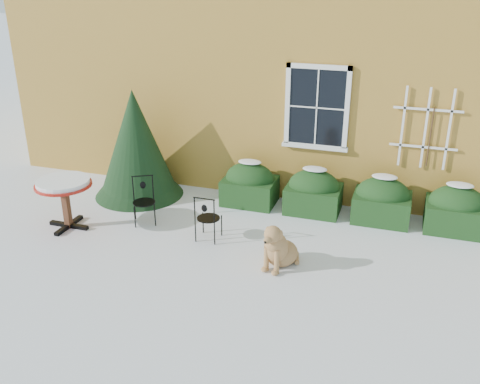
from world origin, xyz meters
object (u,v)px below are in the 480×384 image
(patio_chair_far, at_px, (144,200))
(dog, at_px, (278,249))
(evergreen_shrub, at_px, (137,154))
(bistro_table, at_px, (64,188))
(patio_chair_near, at_px, (208,218))

(patio_chair_far, relative_size, dog, 1.01)
(evergreen_shrub, xyz_separation_m, bistro_table, (-0.51, -1.79, -0.12))
(bistro_table, xyz_separation_m, dog, (4.03, -0.17, -0.46))
(bistro_table, bearing_deg, dog, -2.43)
(evergreen_shrub, bearing_deg, bistro_table, -105.97)
(bistro_table, xyz_separation_m, patio_chair_far, (1.24, 0.65, -0.34))
(evergreen_shrub, bearing_deg, dog, -29.21)
(bistro_table, bearing_deg, patio_chair_near, 7.53)
(bistro_table, distance_m, patio_chair_near, 2.67)
(dog, bearing_deg, evergreen_shrub, 166.86)
(evergreen_shrub, xyz_separation_m, patio_chair_far, (0.72, -1.14, -0.46))
(bistro_table, relative_size, patio_chair_far, 1.15)
(evergreen_shrub, relative_size, bistro_table, 2.20)
(evergreen_shrub, distance_m, dog, 4.07)
(patio_chair_near, relative_size, patio_chair_far, 0.97)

